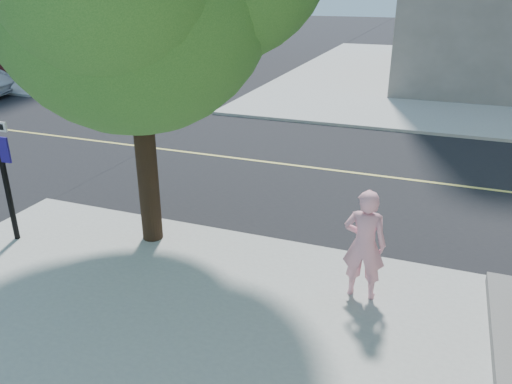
% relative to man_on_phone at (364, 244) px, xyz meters
% --- Properties ---
extents(ground, '(140.00, 140.00, 0.00)m').
position_rel_man_on_phone_xyz_m(ground, '(-6.49, 1.34, -1.03)').
color(ground, black).
rests_on(ground, ground).
extents(road_ew, '(140.00, 9.00, 0.01)m').
position_rel_man_on_phone_xyz_m(road_ew, '(-6.49, 5.84, -1.02)').
color(road_ew, black).
rests_on(road_ew, ground).
extents(sidewalk_nw, '(26.00, 25.00, 0.12)m').
position_rel_man_on_phone_xyz_m(sidewalk_nw, '(-29.49, 22.84, -0.97)').
color(sidewalk_nw, '#A9A9A2').
rests_on(sidewalk_nw, ground).
extents(man_on_phone, '(0.67, 0.44, 1.82)m').
position_rel_man_on_phone_xyz_m(man_on_phone, '(0.00, 0.00, 0.00)').
color(man_on_phone, pink).
rests_on(man_on_phone, sidewalk_se).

